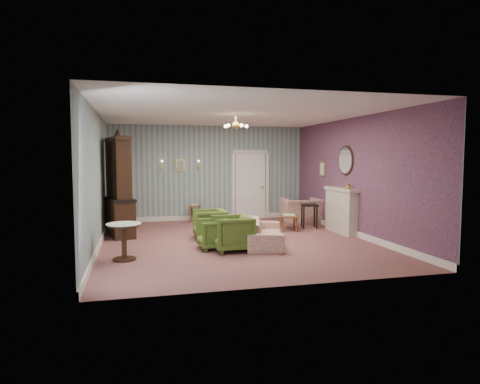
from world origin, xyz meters
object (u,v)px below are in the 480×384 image
object	(u,v)px
olive_chair_c	(210,222)
dresser	(118,183)
olive_chair_b	(214,232)
sofa_chintz	(265,228)
coffee_table	(289,222)
side_table_black	(309,216)
olive_chair_a	(232,231)
fireplace	(341,210)
wingback_chair	(301,206)
pedestal_table	(124,242)

from	to	relation	value
olive_chair_c	dresser	xyz separation A→B (m)	(-2.12, 0.96, 0.91)
olive_chair_b	dresser	xyz separation A→B (m)	(-2.02, 2.12, 0.94)
sofa_chintz	coffee_table	world-z (taller)	sofa_chintz
dresser	coffee_table	size ratio (longest dim) A/B	3.22
side_table_black	olive_chair_c	bearing A→B (deg)	-164.81
olive_chair_b	coffee_table	distance (m)	2.99
olive_chair_c	olive_chair_a	bearing A→B (deg)	10.55
olive_chair_b	fireplace	distance (m)	3.66
fireplace	side_table_black	distance (m)	1.02
fireplace	olive_chair_b	bearing A→B (deg)	-162.60
olive_chair_a	side_table_black	world-z (taller)	olive_chair_a
sofa_chintz	dresser	distance (m)	3.86
wingback_chair	pedestal_table	world-z (taller)	wingback_chair
sofa_chintz	pedestal_table	size ratio (longest dim) A/B	2.71
olive_chair_b	olive_chair_c	distance (m)	1.16
sofa_chintz	dresser	xyz separation A→B (m)	(-3.18, 1.98, 0.91)
dresser	pedestal_table	size ratio (longest dim) A/B	3.67
olive_chair_a	sofa_chintz	world-z (taller)	olive_chair_a
olive_chair_a	coffee_table	bearing A→B (deg)	136.14
wingback_chair	side_table_black	distance (m)	0.96
olive_chair_b	side_table_black	xyz separation A→B (m)	(2.98, 1.94, -0.02)
fireplace	side_table_black	size ratio (longest dim) A/B	2.13
sofa_chintz	dresser	size ratio (longest dim) A/B	0.74
olive_chair_a	sofa_chintz	bearing A→B (deg)	116.58
olive_chair_a	olive_chair_c	distance (m)	1.45
fireplace	side_table_black	xyz separation A→B (m)	(-0.50, 0.85, -0.25)
dresser	fireplace	bearing A→B (deg)	-25.12
fireplace	side_table_black	bearing A→B (deg)	120.56
dresser	fireplace	world-z (taller)	dresser
olive_chair_a	side_table_black	xyz separation A→B (m)	(2.66, 2.22, -0.07)
dresser	pedestal_table	bearing A→B (deg)	-100.23
olive_chair_a	fireplace	world-z (taller)	fireplace
sofa_chintz	wingback_chair	xyz separation A→B (m)	(1.98, 2.73, 0.12)
sofa_chintz	fireplace	xyz separation A→B (m)	(2.33, 0.95, 0.21)
olive_chair_b	sofa_chintz	xyz separation A→B (m)	(1.16, 0.14, 0.03)
sofa_chintz	wingback_chair	world-z (taller)	wingback_chair
sofa_chintz	olive_chair_b	bearing A→B (deg)	113.00
sofa_chintz	pedestal_table	distance (m)	3.06
dresser	side_table_black	distance (m)	5.10
olive_chair_a	pedestal_table	size ratio (longest dim) A/B	1.14
side_table_black	olive_chair_b	bearing A→B (deg)	-146.95
fireplace	coffee_table	distance (m)	1.41
olive_chair_c	coffee_table	bearing A→B (deg)	108.34
pedestal_table	olive_chair_c	bearing A→B (deg)	41.92
side_table_black	pedestal_table	xyz separation A→B (m)	(-4.80, -2.51, 0.02)
sofa_chintz	side_table_black	bearing A→B (deg)	-29.39
olive_chair_c	fireplace	xyz separation A→B (m)	(3.39, -0.07, 0.20)
dresser	side_table_black	xyz separation A→B (m)	(5.01, -0.18, -0.96)
olive_chair_b	pedestal_table	world-z (taller)	pedestal_table
olive_chair_a	olive_chair_b	distance (m)	0.43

